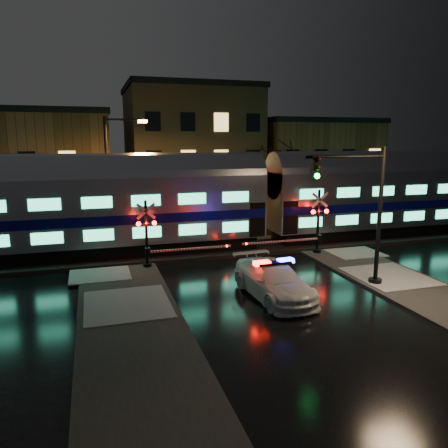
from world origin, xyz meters
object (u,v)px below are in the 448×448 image
Objects in this scene: crossing_signal_left at (154,241)px; traffic_light at (361,215)px; streetlight at (112,172)px; crossing_signal_right at (313,229)px; police_car at (273,280)px.

traffic_light is (8.74, -5.99, 1.98)m from crossing_signal_left.
traffic_light is 16.50m from streetlight.
streetlight is at bearing 149.40° from crossing_signal_right.
police_car is 1.03× the size of crossing_signal_left.
police_car is 0.82× the size of traffic_light.
crossing_signal_right reaches higher than crossing_signal_left.
crossing_signal_right is 1.06× the size of crossing_signal_left.
crossing_signal_left reaches higher than police_car.
crossing_signal_left is at bearing 136.04° from traffic_light.
crossing_signal_right is (5.17, 6.00, 0.85)m from police_car.
streetlight reaches higher than police_car.
traffic_light is at bearing -50.50° from streetlight.
police_car is 14.68m from streetlight.
police_car is at bearing -130.74° from crossing_signal_right.
streetlight is at bearing 112.55° from police_car.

